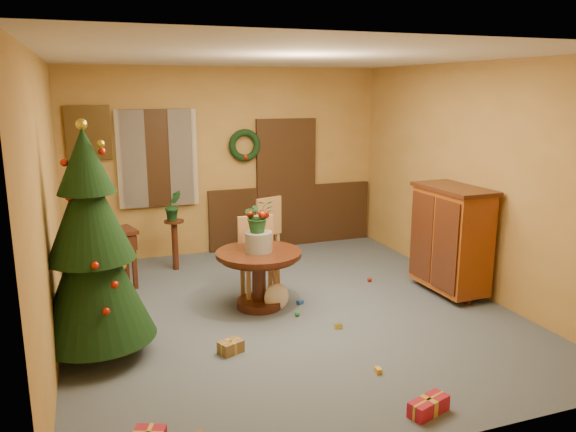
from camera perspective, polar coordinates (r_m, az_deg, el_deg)
name	(u,v)px	position (r m, az deg, el deg)	size (l,w,h in m)	color
room_envelope	(242,182)	(8.98, -4.68, 3.47)	(5.50, 5.50, 5.50)	#3C4757
dining_table	(259,268)	(6.69, -2.98, -5.33)	(1.01, 1.01, 0.70)	black
urn	(259,242)	(6.60, -3.01, -2.63)	(0.32, 0.32, 0.24)	slate
centerpiece_plant	(258,216)	(6.52, -3.04, 0.01)	(0.35, 0.30, 0.39)	#1E4C23
chair_near	(258,255)	(6.97, -3.07, -4.02)	(0.47, 0.47, 1.03)	#A77543
chair_far	(264,227)	(8.41, -2.43, -1.13)	(0.56, 0.56, 1.01)	#A77543
guitar	(276,280)	(6.67, -1.18, -6.52)	(0.31, 0.14, 0.72)	white
plant_stand	(175,239)	(8.24, -11.43, -2.31)	(0.28, 0.28, 0.73)	black
stand_plant	(173,205)	(8.12, -11.59, 1.06)	(0.24, 0.19, 0.44)	#19471E
christmas_tree	(92,249)	(5.61, -19.33, -3.15)	(1.12, 1.12, 2.31)	#382111
writing_desk	(100,247)	(7.56, -18.56, -2.99)	(0.98, 0.66, 0.79)	black
sideboard	(451,237)	(7.37, 16.23, -2.06)	(0.60, 1.10, 1.39)	#5D200A
gift_c	(231,347)	(5.76, -5.83, -13.08)	(0.27, 0.24, 0.13)	brown
gift_d	(429,406)	(4.92, 14.09, -18.23)	(0.39, 0.26, 0.13)	maroon
toy_a	(300,302)	(6.92, 1.24, -8.75)	(0.08, 0.05, 0.05)	#234F98
toy_b	(297,314)	(6.57, 0.96, -9.93)	(0.06, 0.06, 0.06)	#248532
toy_c	(378,370)	(5.45, 9.15, -15.22)	(0.08, 0.05, 0.05)	gold
toy_d	(369,280)	(7.76, 8.28, -6.42)	(0.06, 0.06, 0.06)	#AC1C0B
toy_e	(338,326)	(6.29, 5.14, -11.09)	(0.08, 0.05, 0.05)	gold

